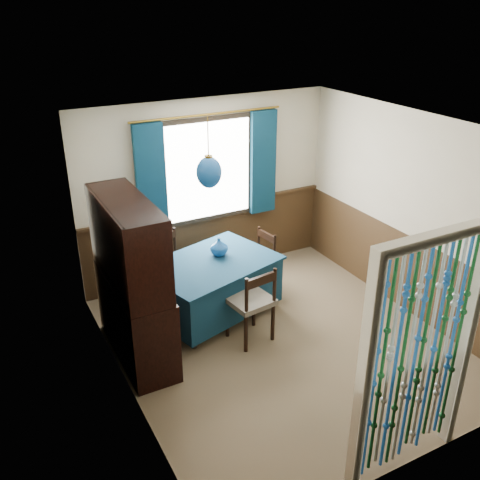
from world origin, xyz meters
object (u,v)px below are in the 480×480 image
vase_table (219,247)px  sideboard (134,305)px  bowl_shelf (142,260)px  vase_sideboard (129,262)px  dining_table (212,284)px  chair_left (150,309)px  chair_near (252,302)px  chair_far (176,262)px  chair_right (258,260)px  pendant_lamp (209,172)px

vase_table → sideboard: bearing=-159.8°
sideboard → bowl_shelf: 0.70m
sideboard → vase_sideboard: 0.48m
dining_table → chair_left: (-0.89, -0.27, 0.05)m
dining_table → chair_near: 0.72m
chair_far → vase_sideboard: size_ratio=4.33×
sideboard → chair_far: bearing=49.3°
dining_table → chair_near: size_ratio=1.88×
vase_sideboard → sideboard: bearing=-102.5°
chair_near → chair_right: chair_near is taller
sideboard → pendant_lamp: bearing=16.8°
chair_left → chair_far: bearing=125.6°
dining_table → chair_right: chair_right is taller
chair_far → chair_left: (-0.70, -0.98, 0.03)m
pendant_lamp → vase_table: size_ratio=3.83×
chair_near → pendant_lamp: 1.55m
chair_left → sideboard: 0.25m
vase_sideboard → vase_table: bearing=9.0°
vase_table → bowl_shelf: size_ratio=1.08×
dining_table → bowl_shelf: (-1.02, -0.58, 0.85)m
dining_table → vase_sideboard: size_ratio=8.92×
bowl_shelf → chair_near: bearing=-5.4°
chair_near → chair_right: 1.17m
vase_table → bowl_shelf: (-1.19, -0.72, 0.43)m
vase_sideboard → chair_far: bearing=42.8°
vase_table → dining_table: bearing=-142.4°
dining_table → chair_right: size_ratio=2.12×
chair_far → chair_right: bearing=128.2°
pendant_lamp → chair_right: bearing=18.5°
chair_left → chair_right: (1.71, 0.55, -0.04)m
chair_left → sideboard: sideboard is taller
chair_far → chair_left: bearing=26.1°
chair_far → pendant_lamp: 1.60m
chair_left → vase_sideboard: (-0.13, 0.21, 0.53)m
chair_near → sideboard: size_ratio=0.51×
chair_far → chair_right: chair_far is taller
chair_near → dining_table: bearing=96.6°
chair_near → vase_sideboard: size_ratio=4.75×
chair_near → sideboard: sideboard is taller
vase_table → chair_near: bearing=-89.7°
vase_table → chair_left: bearing=-159.2°
vase_table → bowl_shelf: 1.46m
bowl_shelf → vase_table: bearing=31.0°
chair_far → bowl_shelf: bowl_shelf is taller
sideboard → pendant_lamp: (1.08, 0.33, 1.24)m
chair_right → sideboard: size_ratio=0.46×
sideboard → bowl_shelf: (0.06, -0.25, 0.65)m
chair_right → chair_left: bearing=99.3°
chair_far → dining_table: bearing=76.8°
dining_table → chair_far: 0.74m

